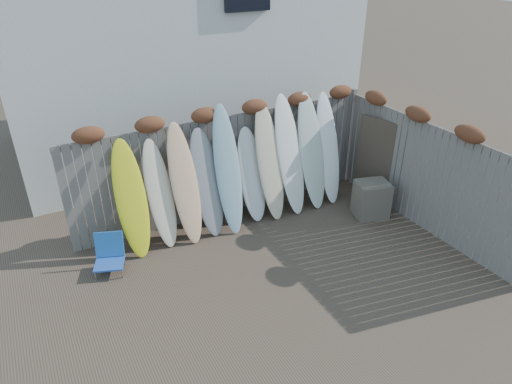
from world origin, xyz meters
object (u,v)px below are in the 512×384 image
wooden_crate (371,199)px  surfboard_0 (131,200)px  lattice_panel (381,162)px  beach_chair (109,254)px

wooden_crate → surfboard_0: bearing=166.0°
lattice_panel → surfboard_0: surfboard_0 is taller
surfboard_0 → wooden_crate: bearing=-11.9°
lattice_panel → surfboard_0: size_ratio=0.84×
beach_chair → wooden_crate: bearing=-8.7°
beach_chair → wooden_crate: wooden_crate is taller
wooden_crate → surfboard_0: surfboard_0 is taller
beach_chair → wooden_crate: 4.97m
wooden_crate → lattice_panel: bearing=37.2°
beach_chair → wooden_crate: (4.92, -0.75, 0.07)m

